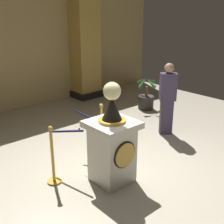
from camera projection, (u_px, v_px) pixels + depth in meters
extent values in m
plane|color=#B2A893|center=(119.00, 167.00, 5.30)|extent=(10.60, 10.60, 0.00)
cube|color=tan|center=(8.00, 47.00, 7.90)|extent=(10.60, 0.16, 3.49)
cube|color=beige|center=(112.00, 155.00, 4.75)|extent=(0.58, 0.58, 0.96)
cube|color=beige|center=(112.00, 125.00, 4.57)|extent=(0.73, 0.73, 0.10)
cylinder|color=gold|center=(125.00, 155.00, 4.50)|extent=(0.40, 0.03, 0.40)
cylinder|color=black|center=(125.00, 155.00, 4.50)|extent=(0.45, 0.01, 0.45)
cylinder|color=gold|center=(112.00, 120.00, 4.55)|extent=(0.44, 0.44, 0.04)
cone|color=black|center=(112.00, 108.00, 4.48)|extent=(0.32, 0.32, 0.36)
cylinder|color=gold|center=(112.00, 98.00, 4.42)|extent=(0.03, 0.03, 0.07)
sphere|color=beige|center=(112.00, 91.00, 4.39)|extent=(0.28, 0.28, 0.28)
cylinder|color=gold|center=(102.00, 148.00, 6.02)|extent=(0.24, 0.24, 0.03)
cylinder|color=gold|center=(102.00, 129.00, 5.87)|extent=(0.05, 0.05, 0.90)
sphere|color=gold|center=(101.00, 106.00, 5.71)|extent=(0.08, 0.08, 0.08)
cylinder|color=gold|center=(54.00, 181.00, 4.85)|extent=(0.24, 0.24, 0.03)
cylinder|color=gold|center=(53.00, 157.00, 4.70)|extent=(0.05, 0.05, 0.93)
sphere|color=gold|center=(50.00, 128.00, 4.53)|extent=(0.08, 0.08, 0.08)
cylinder|color=#141947|center=(91.00, 118.00, 5.47)|extent=(0.25, 0.71, 0.21)
cylinder|color=#141947|center=(66.00, 131.00, 4.88)|extent=(0.25, 0.71, 0.21)
sphere|color=#141947|center=(79.00, 129.00, 5.21)|extent=(0.04, 0.04, 0.04)
cube|color=black|center=(85.00, 93.00, 9.66)|extent=(0.90, 0.90, 0.20)
cube|color=gold|center=(84.00, 45.00, 9.13)|extent=(0.78, 0.78, 3.35)
cylinder|color=#2D2823|center=(146.00, 102.00, 8.38)|extent=(0.44, 0.44, 0.38)
cylinder|color=brown|center=(146.00, 91.00, 8.27)|extent=(0.08, 0.08, 0.28)
cone|color=#265928|center=(151.00, 81.00, 8.30)|extent=(0.38, 0.14, 0.22)
cone|color=#265928|center=(142.00, 81.00, 8.30)|extent=(0.10, 0.36, 0.28)
cone|color=#265928|center=(143.00, 83.00, 8.05)|extent=(0.36, 0.13, 0.30)
cone|color=#265928|center=(151.00, 83.00, 8.03)|extent=(0.14, 0.37, 0.27)
cube|color=#383347|center=(166.00, 117.00, 6.63)|extent=(0.33, 0.32, 0.81)
cube|color=#383347|center=(168.00, 87.00, 6.40)|extent=(0.42, 0.40, 0.61)
sphere|color=#997056|center=(169.00, 68.00, 6.26)|extent=(0.22, 0.22, 0.22)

